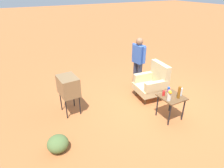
# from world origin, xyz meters

# --- Properties ---
(ground_plane) EXTENTS (60.00, 60.00, 0.00)m
(ground_plane) POSITION_xyz_m (0.00, 0.00, 0.00)
(ground_plane) COLOR #AD6033
(armchair) EXTENTS (0.85, 0.86, 1.06)m
(armchair) POSITION_xyz_m (-0.17, 0.06, 0.50)
(armchair) COLOR brown
(armchair) RESTS_ON ground
(side_table) EXTENTS (0.56, 0.56, 0.63)m
(side_table) POSITION_xyz_m (0.85, -0.19, 0.53)
(side_table) COLOR black
(side_table) RESTS_ON ground
(tv_on_stand) EXTENTS (0.62, 0.48, 1.03)m
(tv_on_stand) POSITION_xyz_m (-0.58, -2.32, 0.78)
(tv_on_stand) COLOR black
(tv_on_stand) RESTS_ON ground
(person_standing) EXTENTS (0.56, 0.27, 1.64)m
(person_standing) POSITION_xyz_m (-0.94, 0.05, 0.94)
(person_standing) COLOR #2D3347
(person_standing) RESTS_ON ground
(soda_can_red) EXTENTS (0.07, 0.07, 0.12)m
(soda_can_red) POSITION_xyz_m (0.71, -0.34, 0.69)
(soda_can_red) COLOR red
(soda_can_red) RESTS_ON side_table
(soda_can_blue) EXTENTS (0.07, 0.07, 0.12)m
(soda_can_blue) POSITION_xyz_m (0.62, -0.10, 0.69)
(soda_can_blue) COLOR blue
(soda_can_blue) RESTS_ON side_table
(bottle_tall_amber) EXTENTS (0.07, 0.07, 0.30)m
(bottle_tall_amber) POSITION_xyz_m (0.97, -0.11, 0.78)
(bottle_tall_amber) COLOR brown
(bottle_tall_amber) RESTS_ON side_table
(bottle_short_clear) EXTENTS (0.06, 0.06, 0.20)m
(bottle_short_clear) POSITION_xyz_m (0.91, 0.02, 0.73)
(bottle_short_clear) COLOR silver
(bottle_short_clear) RESTS_ON side_table
(flower_vase) EXTENTS (0.15, 0.10, 0.27)m
(flower_vase) POSITION_xyz_m (0.94, -0.39, 0.78)
(flower_vase) COLOR silver
(flower_vase) RESTS_ON side_table
(shrub_far) EXTENTS (0.44, 0.44, 0.34)m
(shrub_far) POSITION_xyz_m (0.61, -2.97, 0.17)
(shrub_far) COLOR #516B38
(shrub_far) RESTS_ON ground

